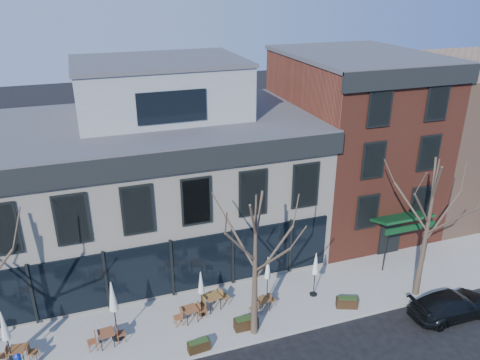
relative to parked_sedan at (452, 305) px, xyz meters
name	(u,v)px	position (x,y,z in m)	size (l,w,h in m)	color
ground	(174,298)	(-12.59, 5.76, -0.63)	(120.00, 120.00, 0.00)	black
sidewalk_front	(246,309)	(-9.34, 3.61, -0.56)	(33.50, 4.70, 0.15)	gray
corner_building	(153,178)	(-12.52, 10.83, 4.09)	(18.39, 10.39, 11.10)	beige
red_brick_building	(352,140)	(0.41, 10.74, 5.00)	(8.20, 11.78, 11.18)	brown
bg_building	(462,130)	(10.41, 11.76, 4.37)	(12.00, 12.00, 10.00)	#8C664C
tree_mid	(255,266)	(-9.58, 1.86, 3.16)	(3.50, 3.55, 7.04)	#382B21
tree_right	(427,228)	(-0.58, 1.86, 3.39)	(3.72, 3.77, 7.48)	#382B21
parked_sedan	(452,305)	(0.00, 0.00, 0.00)	(1.77, 4.36, 1.27)	black
cafe_set_0	(18,353)	(-19.73, 3.45, -0.05)	(1.62, 0.72, 0.83)	brown
cafe_set_1	(106,337)	(-16.10, 3.21, -0.03)	(1.72, 0.74, 0.89)	brown
cafe_set_2	(190,313)	(-12.19, 3.60, -0.03)	(1.71, 0.76, 0.88)	brown
cafe_set_3	(212,301)	(-10.96, 4.10, 0.02)	(1.90, 0.93, 0.97)	brown
cafe_set_4	(263,304)	(-8.65, 3.17, -0.07)	(1.58, 0.85, 0.81)	brown
umbrella_0	(4,328)	(-19.97, 3.26, 1.50)	(0.45, 0.45, 2.81)	black
umbrella_1	(113,299)	(-15.62, 3.50, 1.69)	(0.49, 0.49, 3.08)	black
umbrella_2	(201,285)	(-11.55, 3.88, 1.25)	(0.39, 0.39, 2.45)	black
umbrella_3	(268,270)	(-8.11, 3.94, 1.28)	(0.40, 0.40, 2.50)	black
umbrella_4	(315,266)	(-5.70, 3.49, 1.30)	(0.40, 0.40, 2.52)	black
planter_1	(199,346)	(-12.30, 1.56, -0.21)	(1.00, 0.46, 0.55)	black
planter_2	(246,323)	(-9.86, 2.24, -0.17)	(1.13, 0.47, 0.63)	black
planter_3	(347,302)	(-4.59, 2.06, -0.19)	(1.12, 0.77, 0.58)	black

